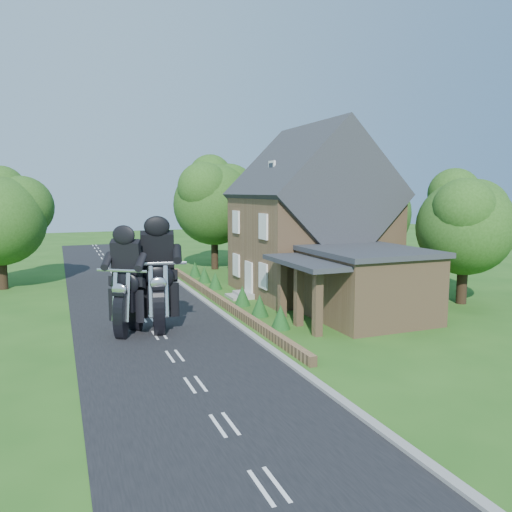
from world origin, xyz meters
name	(u,v)px	position (x,y,z in m)	size (l,w,h in m)	color
ground	(159,335)	(0.00, 0.00, 0.00)	(120.00, 120.00, 0.00)	#245217
road	(159,335)	(0.00, 0.00, 0.01)	(7.00, 80.00, 0.02)	black
kerb	(239,326)	(3.65, 0.00, 0.06)	(0.30, 80.00, 0.12)	gray
garden_wall	(219,300)	(4.30, 5.00, 0.20)	(0.30, 22.00, 0.40)	#8D6A48
house	(311,222)	(10.49, 6.00, 4.34)	(9.54, 8.64, 10.24)	#8D6A48
annex	(365,283)	(9.87, -0.80, 1.77)	(7.05, 5.94, 3.44)	#8D6A48
tree_annex_side	(469,219)	(17.13, 0.10, 4.69)	(5.64, 5.20, 7.48)	black
tree_house_right	(371,206)	(16.65, 8.62, 5.19)	(6.51, 6.00, 8.40)	black
tree_behind_house	(293,191)	(14.18, 16.14, 6.23)	(7.81, 7.20, 10.08)	black
tree_behind_left	(219,197)	(8.16, 17.13, 5.73)	(6.94, 6.40, 9.16)	black
tree_far_road	(6,213)	(-6.86, 14.11, 4.84)	(6.08, 5.60, 7.84)	black
shrub_a	(281,317)	(5.30, -1.00, 0.55)	(0.90, 0.90, 1.10)	#133E16
shrub_b	(260,305)	(5.30, 1.50, 0.55)	(0.90, 0.90, 1.10)	#133E16
shrub_c	(242,296)	(5.30, 4.00, 0.55)	(0.90, 0.90, 1.10)	#133E16
shrub_d	(215,281)	(5.30, 9.00, 0.55)	(0.90, 0.90, 1.10)	#133E16
shrub_e	(204,275)	(5.30, 11.50, 0.55)	(0.90, 0.90, 1.10)	#133E16
shrub_f	(195,269)	(5.30, 14.00, 0.55)	(0.90, 0.90, 1.10)	#133E16
motorcycle_lead	(159,315)	(0.12, 0.61, 0.77)	(0.42, 1.65, 1.53)	black
motorcycle_follow	(128,319)	(-1.22, 0.51, 0.71)	(0.39, 1.53, 1.43)	black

